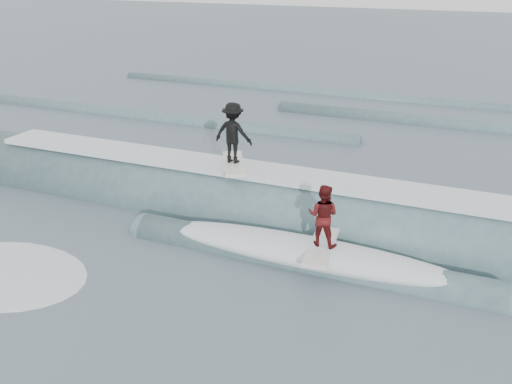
% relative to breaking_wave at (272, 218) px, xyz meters
% --- Properties ---
extents(ground, '(160.00, 160.00, 0.00)m').
position_rel_breaking_wave_xyz_m(ground, '(-0.16, -6.12, -0.03)').
color(ground, '#3D4E59').
rests_on(ground, ground).
extents(breaking_wave, '(23.66, 4.08, 2.59)m').
position_rel_breaking_wave_xyz_m(breaking_wave, '(0.00, 0.00, 0.00)').
color(breaking_wave, '#3C5B65').
rests_on(breaking_wave, ground).
extents(surfer_black, '(1.42, 2.03, 1.80)m').
position_rel_breaking_wave_xyz_m(surfer_black, '(-1.27, 0.19, 2.20)').
color(surfer_black, silver).
rests_on(surfer_black, ground).
extents(surfer_red, '(0.78, 2.05, 1.60)m').
position_rel_breaking_wave_xyz_m(surfer_red, '(2.02, -2.01, 1.17)').
color(surfer_red, silver).
rests_on(surfer_red, ground).
extents(whitewater, '(15.00, 8.42, 0.10)m').
position_rel_breaking_wave_xyz_m(whitewater, '(0.06, -7.11, -0.03)').
color(whitewater, white).
rests_on(whitewater, ground).
extents(far_swells, '(39.16, 8.65, 0.80)m').
position_rel_breaking_wave_xyz_m(far_swells, '(-1.64, 11.53, -0.03)').
color(far_swells, '#3C5B65').
rests_on(far_swells, ground).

